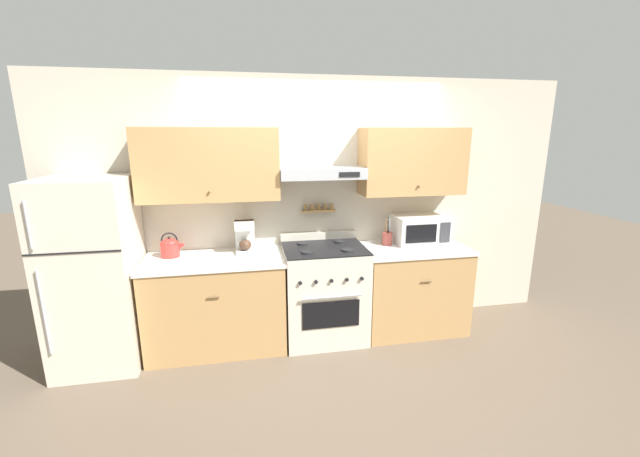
{
  "coord_description": "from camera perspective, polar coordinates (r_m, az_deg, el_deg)",
  "views": [
    {
      "loc": [
        -0.73,
        -3.22,
        2.02
      ],
      "look_at": [
        -0.05,
        0.27,
        1.14
      ],
      "focal_mm": 22.0,
      "sensor_mm": 36.0,
      "label": 1
    }
  ],
  "objects": [
    {
      "name": "tea_kettle",
      "position": [
        3.88,
        -20.97,
        -2.53
      ],
      "size": [
        0.22,
        0.17,
        0.23
      ],
      "color": "red",
      "rests_on": "counter_left"
    },
    {
      "name": "counter_right",
      "position": [
        4.22,
        13.17,
        -8.38
      ],
      "size": [
        1.07,
        0.66,
        0.89
      ],
      "color": "tan",
      "rests_on": "ground_plane"
    },
    {
      "name": "stove_range",
      "position": [
        3.93,
        0.61,
        -9.29
      ],
      "size": [
        0.79,
        0.67,
        1.02
      ],
      "color": "beige",
      "rests_on": "ground_plane"
    },
    {
      "name": "coffee_maker",
      "position": [
        3.83,
        -10.87,
        -1.14
      ],
      "size": [
        0.18,
        0.21,
        0.31
      ],
      "color": "white",
      "rests_on": "counter_left"
    },
    {
      "name": "microwave",
      "position": [
        4.21,
        14.28,
        -0.08
      ],
      "size": [
        0.53,
        0.37,
        0.29
      ],
      "color": "white",
      "rests_on": "counter_right"
    },
    {
      "name": "wall_back",
      "position": [
        3.94,
        -0.85,
        5.2
      ],
      "size": [
        5.2,
        0.46,
        2.55
      ],
      "color": "beige",
      "rests_on": "ground_plane"
    },
    {
      "name": "refrigerator",
      "position": [
        3.92,
        -29.91,
        -5.72
      ],
      "size": [
        0.69,
        0.74,
        1.66
      ],
      "color": "beige",
      "rests_on": "ground_plane"
    },
    {
      "name": "counter_left",
      "position": [
        3.9,
        -14.74,
        -10.42
      ],
      "size": [
        1.27,
        0.66,
        0.89
      ],
      "color": "tan",
      "rests_on": "ground_plane"
    },
    {
      "name": "ground_plane",
      "position": [
        3.87,
        1.58,
        -17.6
      ],
      "size": [
        16.0,
        16.0,
        0.0
      ],
      "primitive_type": "plane",
      "color": "brown"
    },
    {
      "name": "utensil_crock",
      "position": [
        4.08,
        9.74,
        -1.32
      ],
      "size": [
        0.1,
        0.1,
        0.29
      ],
      "color": "#B24C42",
      "rests_on": "counter_right"
    }
  ]
}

